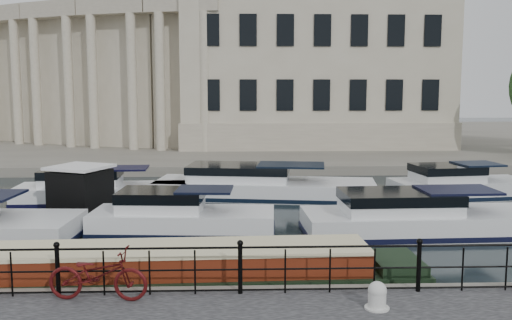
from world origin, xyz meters
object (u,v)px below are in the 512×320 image
Objects in this scene: mooring_bollard at (377,296)px; narrowboat at (133,280)px; bicycle at (98,274)px; harbour_hut at (81,195)px.

narrowboat is (-5.48, 2.51, -0.46)m from mooring_bollard.
bicycle reaches higher than narrowboat.
harbour_hut reaches higher than narrowboat.
mooring_bollard is at bearing -26.57° from narrowboat.
bicycle is at bearing 173.28° from mooring_bollard.
narrowboat is at bearing -43.55° from harbour_hut.
mooring_bollard is at bearing -26.52° from harbour_hut.
harbour_hut reaches higher than mooring_bollard.
bicycle is 5.93m from mooring_bollard.
narrowboat is 8.94m from harbour_hut.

